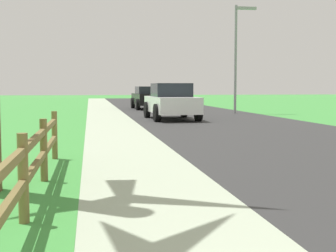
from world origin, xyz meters
TOP-DOWN VIEW (x-y plane):
  - ground_plane at (0.00, 25.00)m, footprint 120.00×120.00m
  - road_asphalt at (3.50, 27.00)m, footprint 7.00×66.00m
  - curb_concrete at (-3.00, 27.00)m, footprint 6.00×66.00m
  - grass_verge at (-4.50, 27.00)m, footprint 5.00×66.00m
  - rail_fence at (-2.54, 5.09)m, footprint 0.11×9.09m
  - parked_suv_white at (1.71, 20.62)m, footprint 2.09×4.34m
  - parked_car_black at (1.94, 30.54)m, footprint 2.08×4.36m
  - street_lamp at (5.99, 24.59)m, footprint 1.17×0.20m

SIDE VIEW (x-z plane):
  - ground_plane at x=0.00m, z-range 0.00..0.00m
  - road_asphalt at x=3.50m, z-range 0.00..0.01m
  - curb_concrete at x=-3.00m, z-range 0.00..0.01m
  - grass_verge at x=-4.50m, z-range 0.00..0.01m
  - rail_fence at x=-2.54m, z-range 0.08..1.03m
  - parked_car_black at x=1.94m, z-range 0.02..1.49m
  - parked_suv_white at x=1.71m, z-range -0.01..1.58m
  - street_lamp at x=5.99m, z-range 0.59..6.34m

